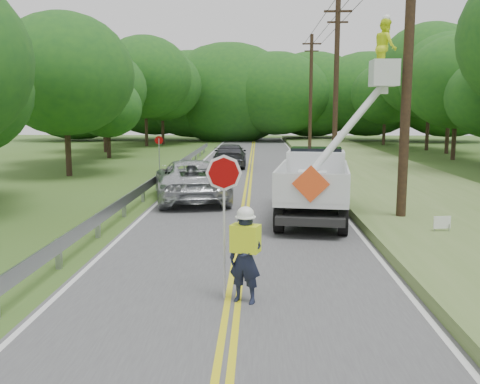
{
  "coord_description": "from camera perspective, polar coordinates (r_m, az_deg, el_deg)",
  "views": [
    {
      "loc": [
        0.46,
        -7.64,
        3.61
      ],
      "look_at": [
        0.0,
        6.0,
        1.5
      ],
      "focal_mm": 39.67,
      "sensor_mm": 36.0,
      "label": 1
    }
  ],
  "objects": [
    {
      "name": "road",
      "position": [
        21.94,
        0.7,
        -0.65
      ],
      "size": [
        7.2,
        96.0,
        0.03
      ],
      "color": "#4A494C",
      "rests_on": "ground"
    },
    {
      "name": "flagger",
      "position": [
        9.94,
        0.51,
        -6.36
      ],
      "size": [
        1.11,
        0.59,
        2.78
      ],
      "color": "#191E33",
      "rests_on": "road"
    },
    {
      "name": "stop_sign_permanent",
      "position": [
        29.52,
        -8.7,
        4.49
      ],
      "size": [
        0.47,
        0.08,
        2.22
      ],
      "color": "gray",
      "rests_on": "ground"
    },
    {
      "name": "ground",
      "position": [
        8.46,
        -1.43,
        -16.48
      ],
      "size": [
        140.0,
        140.0,
        0.0
      ],
      "primitive_type": "plane",
      "color": "#3C5819",
      "rests_on": "ground"
    },
    {
      "name": "suv_darkgrey",
      "position": [
        33.82,
        -1.07,
        3.94
      ],
      "size": [
        2.17,
        5.09,
        1.46
      ],
      "primitive_type": "imported",
      "rotation": [
        0.0,
        0.0,
        3.17
      ],
      "color": "#33353A",
      "rests_on": "road"
    },
    {
      "name": "guardrail",
      "position": [
        23.18,
        -9.23,
        1.1
      ],
      "size": [
        0.18,
        48.0,
        0.77
      ],
      "color": "gray",
      "rests_on": "ground"
    },
    {
      "name": "bucket_truck",
      "position": [
        18.55,
        8.59,
        2.05
      ],
      "size": [
        3.83,
        6.56,
        6.3
      ],
      "color": "black",
      "rests_on": "road"
    },
    {
      "name": "yard_sign",
      "position": [
        15.68,
        20.91,
        -3.17
      ],
      "size": [
        0.49,
        0.12,
        0.72
      ],
      "color": "white",
      "rests_on": "ground"
    },
    {
      "name": "treeline_left",
      "position": [
        39.38,
        -15.0,
        11.52
      ],
      "size": [
        10.98,
        55.14,
        10.93
      ],
      "color": "#332319",
      "rests_on": "ground"
    },
    {
      "name": "tall_grass_verge",
      "position": [
        22.89,
        18.77,
        -0.37
      ],
      "size": [
        7.0,
        96.0,
        0.3
      ],
      "primitive_type": "cube",
      "color": "#547133",
      "rests_on": "ground"
    },
    {
      "name": "treeline_horizon",
      "position": [
        63.9,
        0.47,
        10.49
      ],
      "size": [
        56.9,
        13.77,
        12.01
      ],
      "color": "#1B4B1B",
      "rests_on": "ground"
    },
    {
      "name": "suv_silver",
      "position": [
        21.39,
        -5.32,
        1.31
      ],
      "size": [
        3.83,
        6.31,
        1.64
      ],
      "primitive_type": "imported",
      "rotation": [
        0.0,
        0.0,
        3.34
      ],
      "color": "#B7BBBF",
      "rests_on": "road"
    },
    {
      "name": "utility_poles",
      "position": [
        25.12,
        12.64,
        12.37
      ],
      "size": [
        1.6,
        43.3,
        10.0
      ],
      "color": "black",
      "rests_on": "ground"
    }
  ]
}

